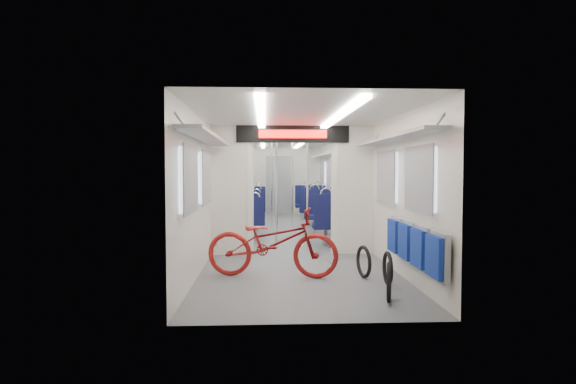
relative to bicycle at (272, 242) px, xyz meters
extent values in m
plane|color=#515456|center=(0.40, 3.89, -0.49)|extent=(12.00, 12.00, 0.00)
cube|color=silver|center=(-1.05, 3.89, 0.66)|extent=(0.02, 12.00, 2.30)
cube|color=silver|center=(1.85, 3.89, 0.66)|extent=(0.02, 12.00, 2.30)
cube|color=silver|center=(0.40, 9.89, 0.66)|extent=(2.90, 0.02, 2.30)
cube|color=silver|center=(0.40, -2.11, 0.66)|extent=(2.90, 0.02, 2.30)
cube|color=silver|center=(0.40, 3.89, 1.81)|extent=(2.90, 12.00, 0.02)
cube|color=white|center=(-0.15, 3.89, 1.78)|extent=(0.12, 11.40, 0.04)
cube|color=white|center=(0.95, 3.89, 1.78)|extent=(0.12, 11.40, 0.04)
cube|color=silver|center=(-0.73, 1.89, 0.51)|extent=(0.65, 0.18, 2.00)
cube|color=silver|center=(1.52, 1.89, 0.51)|extent=(0.65, 0.18, 2.00)
cube|color=silver|center=(0.40, 1.89, 1.66)|extent=(2.90, 0.18, 0.30)
cylinder|color=silver|center=(-0.40, 1.89, 0.51)|extent=(0.20, 0.20, 2.00)
cylinder|color=silver|center=(1.20, 1.89, 0.51)|extent=(0.20, 0.20, 2.00)
cube|color=black|center=(0.40, 1.78, 1.66)|extent=(2.00, 0.03, 0.30)
cube|color=#FF0C07|center=(0.40, 1.75, 1.66)|extent=(1.20, 0.02, 0.14)
cube|color=silver|center=(-1.02, -0.91, 0.91)|extent=(0.04, 1.00, 0.75)
cube|color=silver|center=(1.82, -0.91, 0.91)|extent=(0.04, 1.00, 0.75)
cube|color=silver|center=(-1.02, 0.69, 0.91)|extent=(0.04, 1.00, 0.75)
cube|color=silver|center=(1.82, 0.69, 0.91)|extent=(0.04, 1.00, 0.75)
cube|color=silver|center=(-1.02, 3.39, 0.91)|extent=(0.04, 1.00, 0.75)
cube|color=silver|center=(1.82, 3.39, 0.91)|extent=(0.04, 1.00, 0.75)
cube|color=silver|center=(-1.02, 5.29, 0.91)|extent=(0.04, 1.00, 0.75)
cube|color=silver|center=(1.82, 5.29, 0.91)|extent=(0.04, 1.00, 0.75)
cube|color=silver|center=(-1.02, 7.19, 0.91)|extent=(0.04, 1.00, 0.75)
cube|color=silver|center=(1.82, 7.19, 0.91)|extent=(0.04, 1.00, 0.75)
cube|color=silver|center=(-1.02, 8.99, 0.91)|extent=(0.04, 1.00, 0.75)
cube|color=silver|center=(1.82, 8.99, 0.91)|extent=(0.04, 1.00, 0.75)
cube|color=gray|center=(-0.87, -0.11, 1.46)|extent=(0.30, 3.60, 0.04)
cube|color=gray|center=(1.67, -0.11, 1.46)|extent=(0.30, 3.60, 0.04)
cube|color=gray|center=(-0.87, 5.89, 1.46)|extent=(0.30, 7.60, 0.04)
cube|color=gray|center=(1.67, 5.89, 1.46)|extent=(0.30, 7.60, 0.04)
cube|color=gray|center=(0.40, 9.83, 0.51)|extent=(0.90, 0.05, 2.00)
imported|color=maroon|center=(0.00, 0.00, 0.00)|extent=(1.95, 0.99, 0.98)
cube|color=gray|center=(1.78, -1.70, 0.09)|extent=(0.06, 0.47, 0.53)
cube|color=navy|center=(1.72, -1.70, 0.09)|extent=(0.06, 0.43, 0.45)
cube|color=gray|center=(1.78, -1.15, 0.09)|extent=(0.06, 0.47, 0.53)
cube|color=navy|center=(1.72, -1.15, 0.09)|extent=(0.06, 0.43, 0.45)
cube|color=gray|center=(1.78, -0.60, 0.09)|extent=(0.06, 0.47, 0.53)
cube|color=navy|center=(1.72, -0.60, 0.09)|extent=(0.06, 0.43, 0.45)
cube|color=gray|center=(1.78, -0.05, 0.09)|extent=(0.06, 0.47, 0.53)
cube|color=navy|center=(1.72, -0.05, 0.09)|extent=(0.06, 0.43, 0.45)
torus|color=black|center=(1.31, -1.37, -0.28)|extent=(0.17, 0.46, 0.47)
torus|color=black|center=(1.50, -0.58, -0.29)|extent=(0.06, 0.45, 0.45)
torus|color=black|center=(1.28, -0.13, -0.29)|extent=(0.14, 0.46, 0.46)
cube|color=#0B0E33|center=(-0.30, 3.47, -0.09)|extent=(0.41, 0.38, 0.10)
cylinder|color=gray|center=(-0.30, 3.47, -0.32)|extent=(0.10, 0.10, 0.35)
cube|color=#0B0E33|center=(-0.30, 3.32, 0.21)|extent=(0.41, 0.07, 0.50)
torus|color=silver|center=(-0.30, 3.32, 0.46)|extent=(0.21, 0.03, 0.21)
cube|color=#0B0E33|center=(-0.30, 5.01, -0.09)|extent=(0.41, 0.38, 0.10)
cylinder|color=gray|center=(-0.30, 5.01, -0.32)|extent=(0.10, 0.10, 0.35)
cube|color=#0B0E33|center=(-0.30, 5.16, 0.21)|extent=(0.41, 0.07, 0.50)
torus|color=silver|center=(-0.30, 5.16, 0.46)|extent=(0.21, 0.03, 0.21)
cube|color=#0B0E33|center=(-0.77, 3.47, -0.09)|extent=(0.41, 0.38, 0.10)
cylinder|color=gray|center=(-0.77, 3.47, -0.32)|extent=(0.10, 0.10, 0.35)
cube|color=#0B0E33|center=(-0.77, 3.32, 0.21)|extent=(0.41, 0.07, 0.50)
torus|color=silver|center=(-0.77, 3.32, 0.46)|extent=(0.21, 0.03, 0.21)
cube|color=#0B0E33|center=(-0.77, 5.01, -0.09)|extent=(0.41, 0.38, 0.10)
cylinder|color=gray|center=(-0.77, 5.01, -0.32)|extent=(0.10, 0.10, 0.35)
cube|color=#0B0E33|center=(-0.77, 5.16, 0.21)|extent=(0.41, 0.07, 0.50)
torus|color=silver|center=(-0.77, 5.16, 0.46)|extent=(0.21, 0.03, 0.21)
cube|color=#0B0E33|center=(1.10, 2.74, -0.09)|extent=(0.49, 0.46, 0.10)
cylinder|color=gray|center=(1.10, 2.74, -0.32)|extent=(0.10, 0.10, 0.35)
cube|color=#0B0E33|center=(1.10, 2.55, 0.26)|extent=(0.49, 0.09, 0.60)
torus|color=silver|center=(1.10, 2.55, 0.56)|extent=(0.25, 0.03, 0.25)
cube|color=#0B0E33|center=(1.10, 4.59, -0.09)|extent=(0.49, 0.46, 0.10)
cylinder|color=gray|center=(1.10, 4.59, -0.32)|extent=(0.10, 0.10, 0.35)
cube|color=#0B0E33|center=(1.10, 4.77, 0.26)|extent=(0.49, 0.09, 0.60)
torus|color=silver|center=(1.10, 4.77, 0.56)|extent=(0.25, 0.03, 0.25)
cube|color=#0B0E33|center=(1.57, 2.74, -0.09)|extent=(0.49, 0.46, 0.10)
cylinder|color=gray|center=(1.57, 2.74, -0.32)|extent=(0.10, 0.10, 0.35)
cube|color=#0B0E33|center=(1.57, 2.55, 0.26)|extent=(0.49, 0.09, 0.60)
torus|color=silver|center=(1.57, 2.55, 0.56)|extent=(0.25, 0.03, 0.25)
cube|color=#0B0E33|center=(1.57, 4.59, -0.09)|extent=(0.49, 0.46, 0.10)
cylinder|color=gray|center=(1.57, 4.59, -0.32)|extent=(0.10, 0.10, 0.35)
cube|color=#0B0E33|center=(1.57, 4.77, 0.26)|extent=(0.49, 0.09, 0.60)
torus|color=silver|center=(1.57, 4.77, 0.56)|extent=(0.25, 0.03, 0.25)
cube|color=#0B0E33|center=(-0.30, 6.75, -0.09)|extent=(0.44, 0.42, 0.10)
cylinder|color=gray|center=(-0.30, 6.75, -0.32)|extent=(0.10, 0.10, 0.35)
cube|color=#0B0E33|center=(-0.30, 6.58, 0.23)|extent=(0.44, 0.08, 0.54)
torus|color=silver|center=(-0.30, 6.58, 0.50)|extent=(0.23, 0.03, 0.23)
cube|color=#0B0E33|center=(-0.30, 8.43, -0.09)|extent=(0.44, 0.42, 0.10)
cylinder|color=gray|center=(-0.30, 8.43, -0.32)|extent=(0.10, 0.10, 0.35)
cube|color=#0B0E33|center=(-0.30, 8.60, 0.23)|extent=(0.44, 0.08, 0.54)
torus|color=silver|center=(-0.30, 8.60, 0.50)|extent=(0.23, 0.03, 0.23)
cube|color=#0B0E33|center=(-0.77, 6.75, -0.09)|extent=(0.44, 0.42, 0.10)
cylinder|color=gray|center=(-0.77, 6.75, -0.32)|extent=(0.10, 0.10, 0.35)
cube|color=#0B0E33|center=(-0.77, 6.58, 0.23)|extent=(0.44, 0.08, 0.54)
torus|color=silver|center=(-0.77, 6.58, 0.50)|extent=(0.23, 0.03, 0.23)
cube|color=#0B0E33|center=(-0.77, 8.43, -0.09)|extent=(0.44, 0.42, 0.10)
cylinder|color=gray|center=(-0.77, 8.43, -0.32)|extent=(0.10, 0.10, 0.35)
cube|color=#0B0E33|center=(-0.77, 8.60, 0.23)|extent=(0.44, 0.08, 0.54)
torus|color=silver|center=(-0.77, 8.60, 0.50)|extent=(0.23, 0.03, 0.23)
cube|color=#0B0E33|center=(1.10, 6.37, -0.09)|extent=(0.48, 0.45, 0.10)
cylinder|color=gray|center=(1.10, 6.37, -0.32)|extent=(0.10, 0.10, 0.35)
cube|color=#0B0E33|center=(1.10, 6.19, 0.25)|extent=(0.48, 0.09, 0.59)
torus|color=silver|center=(1.10, 6.19, 0.55)|extent=(0.24, 0.03, 0.24)
cube|color=#0B0E33|center=(1.10, 8.19, -0.09)|extent=(0.48, 0.45, 0.10)
cylinder|color=gray|center=(1.10, 8.19, -0.32)|extent=(0.10, 0.10, 0.35)
cube|color=#0B0E33|center=(1.10, 8.37, 0.25)|extent=(0.48, 0.09, 0.59)
torus|color=silver|center=(1.10, 8.37, 0.55)|extent=(0.24, 0.03, 0.24)
cube|color=#0B0E33|center=(1.57, 6.37, -0.09)|extent=(0.48, 0.45, 0.10)
cylinder|color=gray|center=(1.57, 6.37, -0.32)|extent=(0.10, 0.10, 0.35)
cube|color=#0B0E33|center=(1.57, 6.19, 0.25)|extent=(0.48, 0.09, 0.59)
torus|color=silver|center=(1.57, 6.19, 0.55)|extent=(0.24, 0.03, 0.24)
cube|color=#0B0E33|center=(1.57, 8.19, -0.09)|extent=(0.48, 0.45, 0.10)
cylinder|color=gray|center=(1.57, 8.19, -0.32)|extent=(0.10, 0.10, 0.35)
cube|color=#0B0E33|center=(1.57, 8.37, 0.25)|extent=(0.48, 0.09, 0.59)
torus|color=silver|center=(1.57, 8.37, 0.55)|extent=(0.24, 0.03, 0.24)
cylinder|color=silver|center=(0.13, 2.76, 0.66)|extent=(0.05, 0.05, 2.30)
cylinder|color=silver|center=(0.70, 2.31, 0.66)|extent=(0.04, 0.04, 2.30)
cylinder|color=silver|center=(0.08, 5.79, 0.66)|extent=(0.04, 0.04, 2.30)
cylinder|color=silver|center=(0.62, 5.90, 0.66)|extent=(0.04, 0.04, 2.30)
camera|label=1|loc=(-0.11, -6.75, 1.02)|focal=30.00mm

